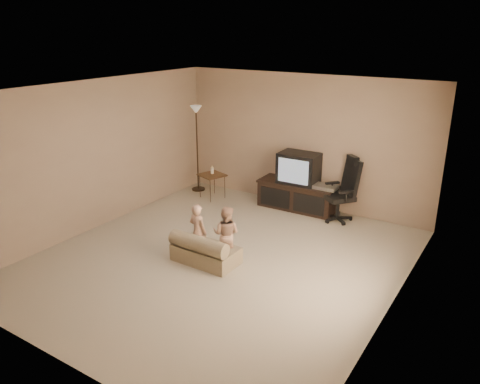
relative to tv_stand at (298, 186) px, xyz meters
The scene contains 9 objects.
floor 2.53m from the tv_stand, 91.36° to the right, with size 5.50×5.50×0.00m, color #B4A88F.
room_shell 2.71m from the tv_stand, 91.36° to the right, with size 5.50×5.50×5.50m.
tv_stand is the anchor object (origin of this frame).
office_chair 0.91m from the tv_stand, ahead, with size 0.77×0.77×1.18m.
side_table 1.76m from the tv_stand, 167.18° to the right, with size 0.57×0.57×0.67m.
floor_lamp 2.42m from the tv_stand, behind, with size 0.28×0.28×1.79m.
child_sofa 2.73m from the tv_stand, 94.22° to the right, with size 0.97×0.56×0.47m.
toddler_left 2.66m from the tv_stand, 97.79° to the right, with size 0.32×0.23×0.87m, color tan.
toddler_right 2.46m from the tv_stand, 89.35° to the right, with size 0.42×0.23×0.85m, color tan.
Camera 1 is at (3.62, -5.12, 3.31)m, focal length 35.00 mm.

